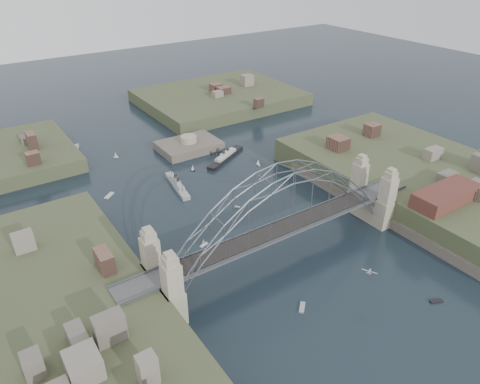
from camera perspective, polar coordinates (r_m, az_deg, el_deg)
name	(u,v)px	position (r m, az deg, el deg)	size (l,w,h in m)	color
ground	(280,256)	(112.94, 5.16, -8.19)	(500.00, 500.00, 0.00)	black
bridge	(283,215)	(105.85, 5.46, -2.91)	(84.00, 13.80, 24.60)	#4B4B4D
shore_west	(37,355)	(95.56, -24.42, -18.45)	(50.50, 90.00, 12.00)	#3C4428
shore_east	(426,187)	(149.71, 22.63, 0.57)	(50.50, 90.00, 12.00)	#3C4428
headland_ne	(219,101)	(219.09, -2.65, 11.48)	(70.00, 55.00, 9.50)	#3C4428
fort_island	(189,150)	(169.57, -6.50, 5.31)	(22.00, 16.00, 9.40)	#544B41
wharf_shed	(446,196)	(129.61, 24.80, -0.43)	(20.00, 8.00, 4.00)	#592D26
finger_pier	(476,258)	(125.20, 27.88, -7.43)	(4.00, 22.00, 1.40)	#4B4B4D
naval_cruiser_near	(177,185)	(143.20, -8.01, 0.91)	(5.29, 18.61, 5.54)	#9AA0A2
naval_cruiser_far	(74,154)	(172.97, -20.38, 4.53)	(8.13, 17.42, 5.95)	#9AA0A2
ocean_liner	(226,157)	(160.52, -1.84, 4.49)	(20.06, 12.57, 5.21)	black
aeroplane	(369,272)	(100.72, 16.17, -9.76)	(1.97, 3.10, 0.49)	#A1A4A9
small_boat_a	(204,243)	(115.96, -4.66, -6.48)	(2.55, 1.52, 2.38)	#B9BAB5
small_boat_b	(238,207)	(131.55, -0.32, -1.93)	(1.45, 1.68, 0.45)	#B9BAB5
small_boat_c	(302,307)	(99.81, 7.93, -14.38)	(3.08, 2.96, 0.45)	#B9BAB5
small_boat_d	(258,163)	(156.18, 2.31, 3.78)	(1.03, 2.07, 2.38)	#B9BAB5
small_boat_e	(109,196)	(143.07, -16.34, -0.44)	(3.82, 3.55, 0.45)	#B9BAB5
small_boat_f	(193,168)	(152.91, -6.05, 3.08)	(1.52, 1.59, 2.38)	#B9BAB5
small_boat_g	(436,301)	(109.05, 23.75, -12.64)	(2.96, 2.00, 0.45)	#B9BAB5
small_boat_h	(116,155)	(167.48, -15.58, 4.55)	(1.74, 1.55, 2.38)	#B9BAB5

